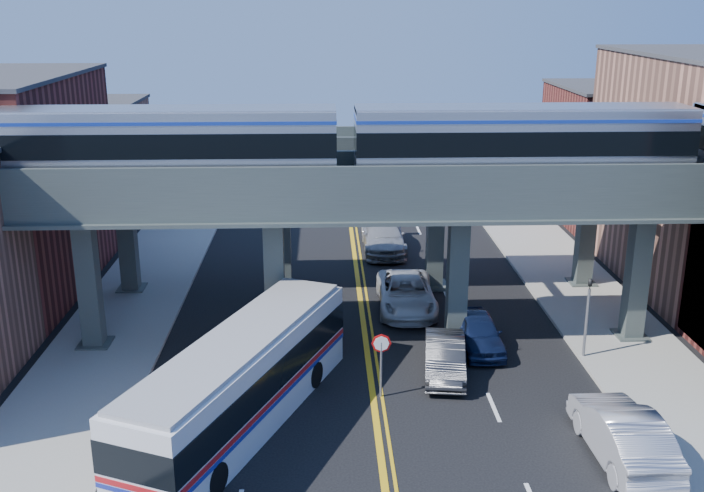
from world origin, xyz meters
The scene contains 17 objects.
ground centered at (0.00, 0.00, 0.00)m, with size 120.00×120.00×0.00m, color black.
sidewalk_west centered at (-11.50, 10.00, 0.08)m, with size 5.00×70.00×0.16m, color gray.
sidewalk_east centered at (11.50, 10.00, 0.08)m, with size 5.00×70.00×0.16m, color gray.
building_west_b centered at (-18.50, 16.00, 5.50)m, with size 8.00×14.00×11.00m, color maroon.
building_west_c centered at (-18.50, 29.00, 4.00)m, with size 8.00×10.00×8.00m, color #A46A55.
building_east_c centered at (18.50, 29.00, 4.50)m, with size 8.00×10.00×9.00m, color maroon.
elevated_viaduct_near centered at (0.00, 8.00, 6.47)m, with size 52.00×3.60×7.40m.
elevated_viaduct_far centered at (0.00, 15.00, 6.47)m, with size 52.00×3.60×7.40m.
transit_train centered at (6.43, 8.00, 9.10)m, with size 43.14×2.70×3.14m.
stop_sign centered at (0.30, 3.00, 1.76)m, with size 0.76×0.09×2.63m.
traffic_signal centered at (9.20, 6.00, 2.30)m, with size 0.15×0.18×4.10m.
transit_bus centered at (-4.84, 1.16, 1.67)m, with size 7.56×12.73×3.26m.
car_lane_a centered at (4.92, 7.28, 0.77)m, with size 1.81×4.51×1.54m, color #111B3E.
car_lane_b centered at (3.05, 4.83, 0.76)m, with size 1.60×4.58×1.51m, color #2B2B2D.
car_lane_c centered at (2.21, 11.96, 0.82)m, with size 2.74×5.93×1.65m, color silver.
car_lane_d centered at (1.80, 21.64, 0.90)m, with size 2.52×6.21×1.80m, color #98989C.
car_parked_curb centered at (8.02, -1.58, 0.93)m, with size 1.96×5.63×1.86m, color #A7A6AB.
Camera 1 is at (-1.83, -24.17, 14.65)m, focal length 40.00 mm.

